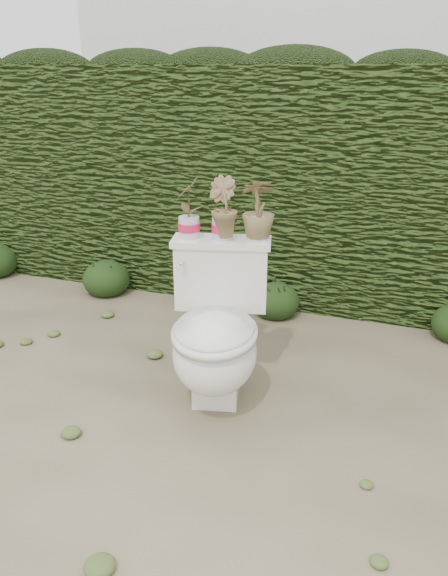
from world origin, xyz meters
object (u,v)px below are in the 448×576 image
(potted_plant_center, at_px, (222,210))
(potted_plant_right, at_px, (258,212))
(toilet, at_px, (217,335))
(potted_plant_left, at_px, (189,209))

(potted_plant_center, distance_m, potted_plant_right, 0.18)
(potted_plant_center, bearing_deg, potted_plant_right, -133.53)
(potted_plant_right, bearing_deg, toilet, 37.66)
(toilet, height_order, potted_plant_center, potted_plant_center)
(potted_plant_center, bearing_deg, potted_plant_left, 46.47)
(potted_plant_center, xyz_separation_m, potted_plant_right, (0.17, 0.04, -0.00))
(toilet, relative_size, potted_plant_right, 2.69)
(toilet, xyz_separation_m, potted_plant_left, (-0.22, 0.19, 0.57))
(potted_plant_left, height_order, potted_plant_center, potted_plant_left)
(potted_plant_left, xyz_separation_m, potted_plant_right, (0.34, 0.08, -0.01))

